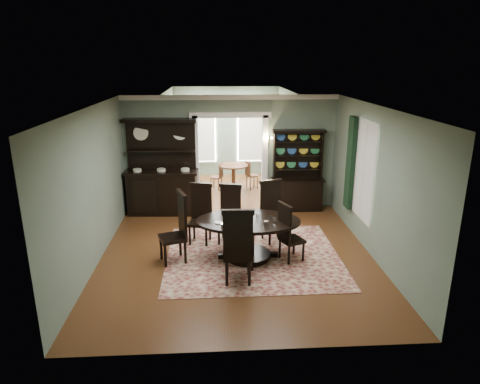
% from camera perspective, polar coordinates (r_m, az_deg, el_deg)
% --- Properties ---
extents(room, '(5.51, 6.01, 3.01)m').
position_cam_1_polar(room, '(8.34, -0.48, 1.48)').
color(room, '#573217').
rests_on(room, ground).
extents(parlor, '(3.51, 3.50, 3.01)m').
position_cam_1_polar(parlor, '(13.71, -1.70, 7.46)').
color(parlor, '#573217').
rests_on(parlor, ground).
extents(doorway_trim, '(2.08, 0.25, 2.57)m').
position_cam_1_polar(doorway_trim, '(11.20, -1.28, 5.78)').
color(doorway_trim, white).
rests_on(doorway_trim, floor).
extents(right_window, '(0.15, 1.47, 2.12)m').
position_cam_1_polar(right_window, '(9.69, 15.37, 3.24)').
color(right_window, white).
rests_on(right_window, wall_right).
extents(wall_sconce, '(0.27, 0.21, 0.21)m').
position_cam_1_polar(wall_sconce, '(11.08, 3.69, 7.05)').
color(wall_sconce, '#BB8332').
rests_on(wall_sconce, back_wall_right).
extents(rug, '(3.49, 3.13, 0.01)m').
position_cam_1_polar(rug, '(8.82, 1.74, -8.53)').
color(rug, maroon).
rests_on(rug, floor).
extents(dining_table, '(2.14, 2.03, 0.82)m').
position_cam_1_polar(dining_table, '(8.54, 1.09, -5.30)').
color(dining_table, black).
rests_on(dining_table, rug).
extents(centerpiece, '(1.21, 0.78, 0.20)m').
position_cam_1_polar(centerpiece, '(8.43, 0.90, -3.38)').
color(centerpiece, white).
rests_on(centerpiece, dining_table).
extents(chair_far_left, '(0.57, 0.55, 1.31)m').
position_cam_1_polar(chair_far_left, '(9.33, -5.26, -2.59)').
color(chair_far_left, black).
rests_on(chair_far_left, rug).
extents(chair_far_mid, '(0.57, 0.56, 1.28)m').
position_cam_1_polar(chair_far_mid, '(9.33, -1.37, -2.64)').
color(chair_far_mid, black).
rests_on(chair_far_mid, rug).
extents(chair_far_right, '(0.62, 0.60, 1.35)m').
position_cam_1_polar(chair_far_right, '(9.41, 4.29, -2.26)').
color(chair_far_right, black).
rests_on(chair_far_right, rug).
extents(chair_end_left, '(0.64, 0.65, 1.42)m').
position_cam_1_polar(chair_end_left, '(8.45, -8.28, -4.45)').
color(chair_end_left, black).
rests_on(chair_end_left, rug).
extents(chair_end_right, '(0.57, 0.58, 1.21)m').
position_cam_1_polar(chair_end_right, '(8.43, 6.39, -5.22)').
color(chair_end_right, black).
rests_on(chair_end_right, rug).
extents(chair_near, '(0.56, 0.53, 1.45)m').
position_cam_1_polar(chair_near, '(7.48, -0.27, -7.06)').
color(chair_near, black).
rests_on(chair_near, rug).
extents(sideboard, '(1.89, 0.75, 2.45)m').
position_cam_1_polar(sideboard, '(11.18, -10.32, 1.45)').
color(sideboard, black).
rests_on(sideboard, floor).
extents(welsh_dresser, '(1.37, 0.51, 2.13)m').
position_cam_1_polar(welsh_dresser, '(11.38, 7.65, 1.43)').
color(welsh_dresser, black).
rests_on(welsh_dresser, floor).
extents(parlor_table, '(0.87, 0.87, 0.81)m').
position_cam_1_polar(parlor_table, '(12.98, -0.88, 2.44)').
color(parlor_table, '#5D311A').
rests_on(parlor_table, parlor_floor).
extents(parlor_chair_left, '(0.39, 0.39, 0.84)m').
position_cam_1_polar(parlor_chair_left, '(13.07, -2.95, 2.17)').
color(parlor_chair_left, '#5D311A').
rests_on(parlor_chair_left, parlor_floor).
extents(parlor_chair_right, '(0.41, 0.40, 0.86)m').
position_cam_1_polar(parlor_chair_right, '(13.22, 1.42, 2.42)').
color(parlor_chair_right, '#5D311A').
rests_on(parlor_chair_right, parlor_floor).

